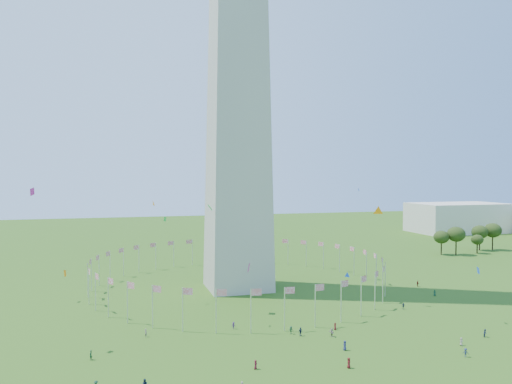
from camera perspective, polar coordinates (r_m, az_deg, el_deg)
ground at (r=96.54m, az=5.31°, el=-17.28°), size 600.00×600.00×0.00m
flag_ring at (r=141.60m, az=-2.08°, el=-9.15°), size 80.24×80.24×9.00m
gov_building_east_a at (r=298.73m, az=22.06°, el=-2.73°), size 50.00×30.00×16.00m
crowd at (r=101.41m, az=10.15°, el=-15.85°), size 87.59×54.91×1.94m
kites_aloft at (r=116.11m, az=4.00°, el=-4.62°), size 111.78×67.93×37.25m
tree_line_east at (r=226.86m, az=24.87°, el=-4.97°), size 53.31×15.71×11.16m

